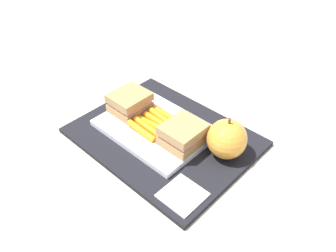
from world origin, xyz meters
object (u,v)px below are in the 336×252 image
object	(u,v)px
food_tray	(155,128)
carrot_sticks_bundle	(155,123)
apple	(227,139)
sandwich_half_right	(183,134)
sandwich_half_left	(130,102)
paper_napkin	(182,195)

from	to	relation	value
food_tray	carrot_sticks_bundle	distance (m)	0.01
food_tray	apple	xyz separation A→B (m)	(0.15, 0.04, 0.03)
food_tray	sandwich_half_right	size ratio (longest dim) A/B	2.88
sandwich_half_left	sandwich_half_right	world-z (taller)	same
sandwich_half_left	sandwich_half_right	bearing A→B (deg)	0.00
food_tray	paper_napkin	xyz separation A→B (m)	(0.16, -0.09, -0.00)
sandwich_half_left	apple	world-z (taller)	apple
carrot_sticks_bundle	paper_napkin	world-z (taller)	carrot_sticks_bundle
food_tray	paper_napkin	world-z (taller)	food_tray
sandwich_half_right	paper_napkin	size ratio (longest dim) A/B	1.14
food_tray	sandwich_half_left	world-z (taller)	sandwich_half_left
carrot_sticks_bundle	apple	distance (m)	0.16
apple	paper_napkin	bearing A→B (deg)	-86.72
sandwich_half_right	food_tray	bearing A→B (deg)	180.00
sandwich_half_right	carrot_sticks_bundle	world-z (taller)	sandwich_half_right
sandwich_half_left	apple	bearing A→B (deg)	10.44
sandwich_half_right	carrot_sticks_bundle	size ratio (longest dim) A/B	0.91
sandwich_half_left	food_tray	bearing A→B (deg)	0.00
sandwich_half_left	carrot_sticks_bundle	xyz separation A→B (m)	(0.08, -0.00, -0.02)
sandwich_half_right	paper_napkin	distance (m)	0.13
carrot_sticks_bundle	apple	world-z (taller)	apple
sandwich_half_left	paper_napkin	world-z (taller)	sandwich_half_left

